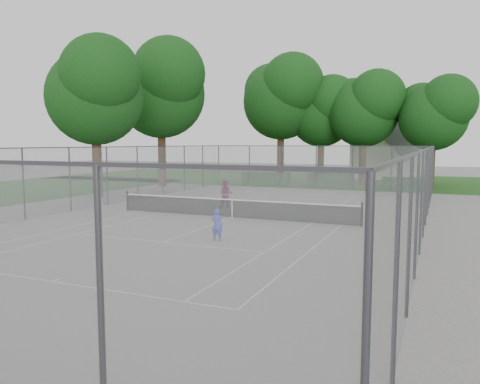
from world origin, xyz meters
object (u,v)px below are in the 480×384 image
at_px(house, 391,143).
at_px(tennis_net, 232,208).
at_px(woman_player, 226,194).
at_px(girl_player, 217,225).

bearing_deg(house, tennis_net, -98.40).
xyz_separation_m(house, woman_player, (-6.30, -27.65, -2.92)).
distance_m(girl_player, woman_player, 9.08).
distance_m(tennis_net, girl_player, 5.60).
xyz_separation_m(house, girl_player, (-2.77, -36.01, -3.12)).
bearing_deg(tennis_net, house, 81.60).
relative_size(tennis_net, house, 1.38).
distance_m(house, girl_player, 36.26).
relative_size(house, woman_player, 5.67).
relative_size(tennis_net, girl_player, 10.30).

